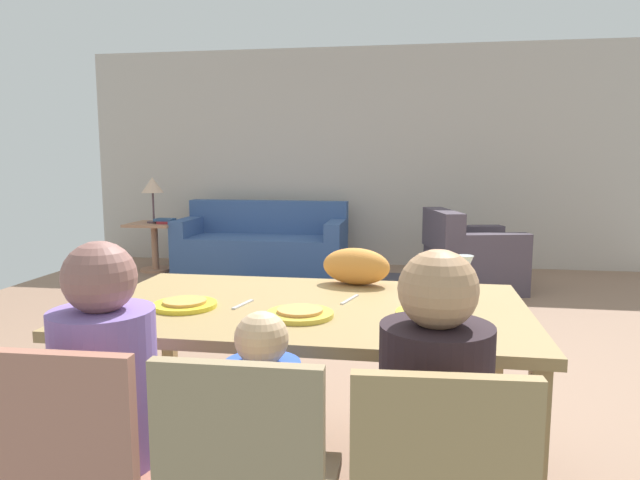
# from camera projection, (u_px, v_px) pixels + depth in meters

# --- Properties ---
(ground_plane) EXTENTS (7.05, 6.42, 0.02)m
(ground_plane) POSITION_uv_depth(u_px,v_px,m) (321.00, 343.00, 4.25)
(ground_plane) COLOR #906D57
(back_wall) EXTENTS (7.05, 0.10, 2.70)m
(back_wall) POSITION_uv_depth(u_px,v_px,m) (362.00, 158.00, 7.25)
(back_wall) COLOR #BEB3A8
(back_wall) RESTS_ON ground_plane
(dining_table) EXTENTS (1.72, 1.01, 0.76)m
(dining_table) POSITION_uv_depth(u_px,v_px,m) (309.00, 321.00, 2.31)
(dining_table) COLOR #A28350
(dining_table) RESTS_ON ground_plane
(plate_near_man) EXTENTS (0.25, 0.25, 0.02)m
(plate_near_man) POSITION_uv_depth(u_px,v_px,m) (185.00, 305.00, 2.26)
(plate_near_man) COLOR yellow
(plate_near_man) RESTS_ON dining_table
(pizza_near_man) EXTENTS (0.17, 0.17, 0.01)m
(pizza_near_man) POSITION_uv_depth(u_px,v_px,m) (185.00, 301.00, 2.26)
(pizza_near_man) COLOR gold
(pizza_near_man) RESTS_ON plate_near_man
(plate_near_child) EXTENTS (0.25, 0.25, 0.02)m
(plate_near_child) POSITION_uv_depth(u_px,v_px,m) (300.00, 314.00, 2.13)
(plate_near_child) COLOR gold
(plate_near_child) RESTS_ON dining_table
(pizza_near_child) EXTENTS (0.17, 0.17, 0.01)m
(pizza_near_child) POSITION_uv_depth(u_px,v_px,m) (300.00, 310.00, 2.12)
(pizza_near_child) COLOR #E09950
(pizza_near_child) RESTS_ON plate_near_child
(plate_near_woman) EXTENTS (0.25, 0.25, 0.02)m
(plate_near_woman) POSITION_uv_depth(u_px,v_px,m) (429.00, 314.00, 2.13)
(plate_near_woman) COLOR yellow
(plate_near_woman) RESTS_ON dining_table
(wine_glass) EXTENTS (0.07, 0.07, 0.19)m
(wine_glass) POSITION_uv_depth(u_px,v_px,m) (465.00, 268.00, 2.36)
(wine_glass) COLOR silver
(wine_glass) RESTS_ON dining_table
(fork) EXTENTS (0.05, 0.15, 0.01)m
(fork) POSITION_uv_depth(u_px,v_px,m) (243.00, 304.00, 2.30)
(fork) COLOR silver
(fork) RESTS_ON dining_table
(knife) EXTENTS (0.06, 0.17, 0.01)m
(knife) POSITION_uv_depth(u_px,v_px,m) (350.00, 299.00, 2.38)
(knife) COLOR silver
(knife) RESTS_ON dining_table
(dining_chair_man) EXTENTS (0.43, 0.43, 0.87)m
(dining_chair_man) POSITION_uv_depth(u_px,v_px,m) (83.00, 472.00, 1.57)
(dining_chair_man) COLOR #B4735D
(dining_chair_man) RESTS_ON ground_plane
(person_man) EXTENTS (0.30, 0.40, 1.11)m
(person_man) POSITION_uv_depth(u_px,v_px,m) (114.00, 434.00, 1.74)
(person_man) COLOR #323544
(person_man) RESTS_ON ground_plane
(person_child) EXTENTS (0.22, 0.29, 0.92)m
(person_child) POSITION_uv_depth(u_px,v_px,m) (266.00, 474.00, 1.67)
(person_child) COLOR #3A4149
(person_child) RESTS_ON ground_plane
(person_woman) EXTENTS (0.30, 0.41, 1.11)m
(person_woman) POSITION_uv_depth(u_px,v_px,m) (432.00, 460.00, 1.59)
(person_woman) COLOR #3D3048
(person_woman) RESTS_ON ground_plane
(cat) EXTENTS (0.35, 0.22, 0.17)m
(cat) POSITION_uv_depth(u_px,v_px,m) (356.00, 266.00, 2.66)
(cat) COLOR orange
(cat) RESTS_ON dining_table
(area_rug) EXTENTS (2.60, 1.80, 0.01)m
(area_rug) POSITION_uv_depth(u_px,v_px,m) (354.00, 289.00, 5.96)
(area_rug) COLOR #46434D
(area_rug) RESTS_ON ground_plane
(couch) EXTENTS (1.99, 0.86, 0.82)m
(couch) POSITION_uv_depth(u_px,v_px,m) (263.00, 245.00, 6.95)
(couch) COLOR #3B5890
(couch) RESTS_ON ground_plane
(armchair) EXTENTS (1.04, 1.03, 0.82)m
(armchair) POSITION_uv_depth(u_px,v_px,m) (469.00, 259.00, 5.91)
(armchair) COLOR #4C414D
(armchair) RESTS_ON ground_plane
(side_table) EXTENTS (0.56, 0.56, 0.58)m
(side_table) POSITION_uv_depth(u_px,v_px,m) (155.00, 240.00, 6.88)
(side_table) COLOR #AB785A
(side_table) RESTS_ON ground_plane
(table_lamp) EXTENTS (0.26, 0.26, 0.54)m
(table_lamp) POSITION_uv_depth(u_px,v_px,m) (152.00, 187.00, 6.79)
(table_lamp) COLOR #503B42
(table_lamp) RESTS_ON side_table
(book_lower) EXTENTS (0.22, 0.16, 0.03)m
(book_lower) POSITION_uv_depth(u_px,v_px,m) (168.00, 222.00, 6.77)
(book_lower) COLOR maroon
(book_lower) RESTS_ON side_table
(book_upper) EXTENTS (0.22, 0.16, 0.03)m
(book_upper) POSITION_uv_depth(u_px,v_px,m) (165.00, 220.00, 6.80)
(book_upper) COLOR #2E517F
(book_upper) RESTS_ON book_lower
(handbag) EXTENTS (0.32, 0.16, 0.26)m
(handbag) POSITION_uv_depth(u_px,v_px,m) (420.00, 285.00, 5.54)
(handbag) COLOR black
(handbag) RESTS_ON ground_plane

